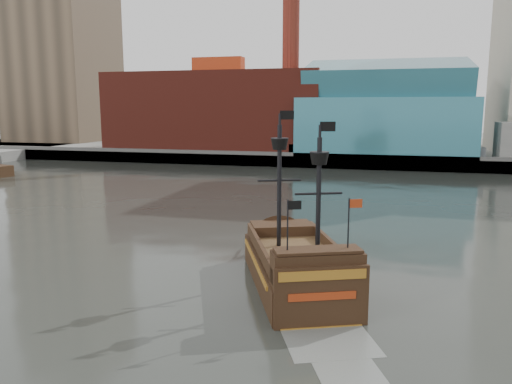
# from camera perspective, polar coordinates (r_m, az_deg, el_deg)

# --- Properties ---
(ground) EXTENTS (400.00, 400.00, 0.00)m
(ground) POSITION_cam_1_polar(r_m,az_deg,el_deg) (27.56, -10.15, -12.47)
(ground) COLOR #262824
(ground) RESTS_ON ground
(promenade_far) EXTENTS (220.00, 60.00, 2.00)m
(promenade_far) POSITION_cam_1_polar(r_m,az_deg,el_deg) (115.95, 9.49, 4.88)
(promenade_far) COLOR slate
(promenade_far) RESTS_ON ground
(seawall) EXTENTS (220.00, 1.00, 2.60)m
(seawall) POSITION_cam_1_polar(r_m,az_deg,el_deg) (86.73, 7.58, 3.57)
(seawall) COLOR #4C4C49
(seawall) RESTS_ON ground
(skyline) EXTENTS (149.00, 45.00, 62.00)m
(skyline) POSITION_cam_1_polar(r_m,az_deg,el_deg) (108.71, 12.30, 16.93)
(skyline) COLOR brown
(skyline) RESTS_ON promenade_far
(pirate_ship) EXTENTS (9.60, 15.06, 10.87)m
(pirate_ship) POSITION_cam_1_polar(r_m,az_deg,el_deg) (29.30, 4.65, -8.94)
(pirate_ship) COLOR black
(pirate_ship) RESTS_ON ground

